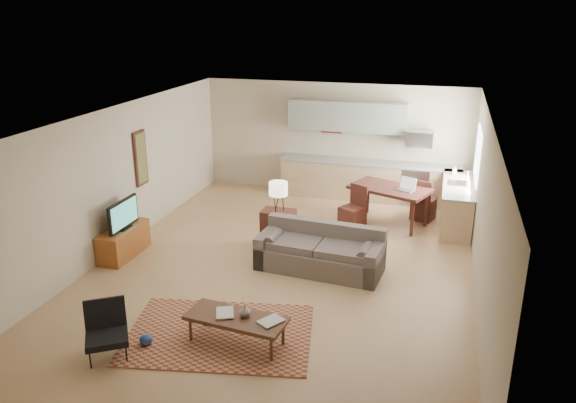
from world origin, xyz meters
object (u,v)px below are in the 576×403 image
(sofa, at_px, (320,249))
(dining_table, at_px, (389,206))
(console_table, at_px, (279,228))
(coffee_table, at_px, (236,330))
(armchair, at_px, (106,332))
(tv_credenza, at_px, (124,242))

(sofa, bearing_deg, dining_table, 75.71)
(console_table, height_order, dining_table, dining_table)
(coffee_table, height_order, armchair, armchair)
(tv_credenza, bearing_deg, armchair, -62.33)
(dining_table, bearing_deg, armchair, -96.38)
(sofa, relative_size, armchair, 3.17)
(tv_credenza, height_order, console_table, console_table)
(coffee_table, relative_size, console_table, 1.91)
(sofa, distance_m, armchair, 3.91)
(armchair, xyz_separation_m, tv_credenza, (-1.51, 2.89, -0.09))
(armchair, distance_m, tv_credenza, 3.26)
(coffee_table, bearing_deg, sofa, 83.41)
(tv_credenza, bearing_deg, coffee_table, -35.12)
(coffee_table, relative_size, armchair, 1.96)
(armchair, height_order, dining_table, dining_table)
(sofa, bearing_deg, tv_credenza, -168.56)
(tv_credenza, xyz_separation_m, dining_table, (4.55, 2.97, 0.14))
(coffee_table, distance_m, armchair, 1.71)
(sofa, relative_size, coffee_table, 1.62)
(sofa, xyz_separation_m, tv_credenza, (-3.64, -0.40, -0.12))
(coffee_table, relative_size, dining_table, 0.87)
(coffee_table, bearing_deg, dining_table, 80.10)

